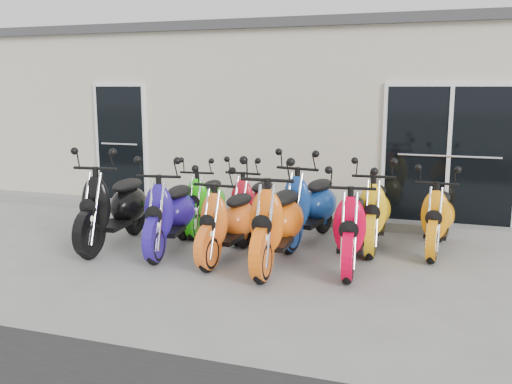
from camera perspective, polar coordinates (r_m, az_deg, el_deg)
ground at (r=7.84m, az=-1.43°, el=-6.15°), size 80.00×80.00×0.00m
building at (r=12.54m, az=6.91°, el=7.46°), size 14.00×6.00×3.20m
roof_cap at (r=12.56m, az=7.09°, el=15.14°), size 14.20×6.20×0.16m
front_step at (r=9.68m, az=2.74°, el=-2.48°), size 14.00×0.40×0.15m
door_left at (r=10.94m, az=-13.34°, el=5.04°), size 1.07×0.08×2.22m
door_right at (r=9.26m, az=18.74°, el=3.82°), size 2.02×0.08×2.22m
scooter_front_black at (r=8.29m, az=-14.06°, el=-0.36°), size 0.87×2.03×1.46m
scooter_front_blue at (r=7.88m, az=-8.60°, el=-1.02°), size 0.96×1.95×1.38m
scooter_front_orange_a at (r=7.46m, az=-2.82°, el=-1.88°), size 0.71×1.79×1.30m
scooter_front_orange_b at (r=7.11m, az=2.11°, el=-1.82°), size 0.80×2.01×1.46m
scooter_front_red at (r=7.17m, az=9.53°, el=-2.31°), size 0.88×1.89×1.35m
scooter_back_green at (r=8.94m, az=-5.10°, el=-0.10°), size 0.76×1.70×1.22m
scooter_back_red at (r=8.61m, az=-0.27°, el=-0.31°), size 0.73×1.75×1.26m
scooter_back_blue at (r=8.25m, az=5.34°, el=-0.29°), size 0.99×2.01×1.42m
scooter_back_yellow at (r=8.15m, az=11.78°, el=-0.90°), size 0.78×1.85×1.34m
scooter_back_extra at (r=8.15m, az=17.75°, el=-1.44°), size 0.73×1.75×1.26m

